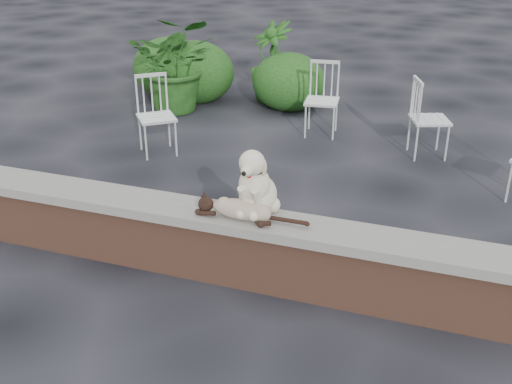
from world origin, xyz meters
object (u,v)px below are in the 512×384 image
(chair_a, at_px, (156,116))
(potted_plant_a, at_px, (177,64))
(potted_plant_b, at_px, (272,62))
(cat, at_px, (242,208))
(chair_e, at_px, (430,118))
(chair_b, at_px, (322,100))
(dog, at_px, (258,179))

(chair_a, distance_m, potted_plant_a, 1.72)
(potted_plant_b, bearing_deg, potted_plant_a, -140.61)
(cat, height_order, potted_plant_a, potted_plant_a)
(potted_plant_b, bearing_deg, chair_e, -32.14)
(chair_b, bearing_deg, potted_plant_a, 164.68)
(chair_b, height_order, chair_e, same)
(chair_a, bearing_deg, potted_plant_b, 36.80)
(dog, relative_size, chair_e, 0.60)
(chair_a, distance_m, chair_e, 3.24)
(chair_a, bearing_deg, chair_e, -21.67)
(chair_a, bearing_deg, potted_plant_a, 67.56)
(chair_b, distance_m, potted_plant_b, 1.66)
(chair_a, relative_size, potted_plant_a, 0.68)
(dog, height_order, potted_plant_b, potted_plant_b)
(dog, relative_size, cat, 0.54)
(chair_a, height_order, chair_e, same)
(dog, distance_m, chair_a, 2.99)
(chair_e, height_order, potted_plant_a, potted_plant_a)
(potted_plant_a, xyz_separation_m, potted_plant_b, (1.12, 0.92, -0.09))
(chair_e, xyz_separation_m, potted_plant_b, (-2.47, 1.55, 0.13))
(chair_b, distance_m, chair_e, 1.42)
(chair_a, distance_m, chair_b, 2.14)
(cat, relative_size, potted_plant_a, 0.76)
(chair_b, relative_size, potted_plant_a, 0.68)
(cat, distance_m, chair_b, 3.62)
(chair_a, height_order, chair_b, same)
(cat, bearing_deg, chair_b, 97.10)
(potted_plant_a, bearing_deg, potted_plant_b, 39.39)
(dog, bearing_deg, cat, -114.89)
(cat, height_order, potted_plant_b, potted_plant_b)
(cat, bearing_deg, potted_plant_b, 108.53)
(dog, height_order, potted_plant_a, potted_plant_a)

